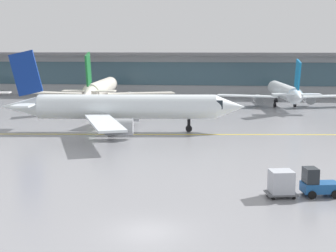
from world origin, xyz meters
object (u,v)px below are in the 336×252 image
at_px(gate_airplane_2, 284,92).
at_px(cargo_dolly_lead, 281,183).
at_px(gate_airplane_1, 101,89).
at_px(taxiing_regional_jet, 124,107).
at_px(baggage_tug, 317,184).

height_order(gate_airplane_2, cargo_dolly_lead, gate_airplane_2).
height_order(gate_airplane_1, taxiing_regional_jet, taxiing_regional_jet).
relative_size(taxiing_regional_jet, cargo_dolly_lead, 13.17).
bearing_deg(cargo_dolly_lead, gate_airplane_2, 72.13).
distance_m(gate_airplane_1, baggage_tug, 63.69).
bearing_deg(baggage_tug, gate_airplane_1, 106.68).
distance_m(gate_airplane_1, cargo_dolly_lead, 62.97).
relative_size(gate_airplane_1, taxiing_regional_jet, 0.96).
height_order(gate_airplane_2, taxiing_regional_jet, taxiing_regional_jet).
bearing_deg(baggage_tug, cargo_dolly_lead, 180.00).
relative_size(baggage_tug, cargo_dolly_lead, 1.19).
height_order(gate_airplane_1, baggage_tug, gate_airplane_1).
bearing_deg(gate_airplane_2, cargo_dolly_lead, 168.70).
bearing_deg(gate_airplane_2, taxiing_regional_jet, 138.14).
bearing_deg(taxiing_regional_jet, baggage_tug, -59.08).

